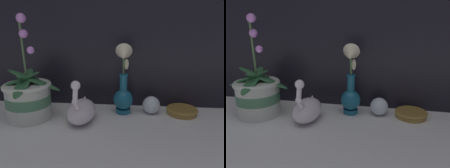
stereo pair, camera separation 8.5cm
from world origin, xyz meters
The scene contains 6 objects.
ground_plane centered at (0.00, 0.00, 0.00)m, with size 2.80×2.80×0.00m, color silver.
orchid_potted_plant centered at (-0.31, 0.12, 0.09)m, with size 0.25×0.26×0.41m.
swan_figurine centered at (-0.09, 0.11, 0.05)m, with size 0.11×0.20×0.19m.
blue_vase centered at (0.07, 0.20, 0.12)m, with size 0.08×0.11×0.30m.
glass_sphere centered at (0.19, 0.21, 0.04)m, with size 0.08×0.08×0.08m.
amber_dish centered at (0.32, 0.22, 0.02)m, with size 0.13×0.13×0.03m.
Camera 1 is at (0.10, -0.67, 0.39)m, focal length 35.00 mm.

